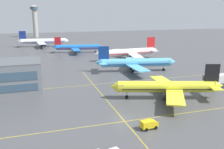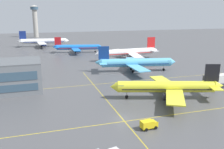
% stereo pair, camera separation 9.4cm
% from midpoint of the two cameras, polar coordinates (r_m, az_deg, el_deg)
% --- Properties ---
extents(ground_plane, '(600.00, 600.00, 0.00)m').
position_cam_midpoint_polar(ground_plane, '(65.51, 2.37, -10.11)').
color(ground_plane, '#4C4C4F').
extents(airliner_front_gate, '(35.65, 30.45, 11.32)m').
position_cam_midpoint_polar(airliner_front_gate, '(80.58, 12.77, -2.82)').
color(airliner_front_gate, yellow).
rests_on(airliner_front_gate, ground).
extents(airliner_second_row, '(38.51, 32.69, 12.04)m').
position_cam_midpoint_polar(airliner_second_row, '(115.77, 5.44, 2.74)').
color(airliner_second_row, '#5BB7E5').
rests_on(airliner_second_row, ground).
extents(airliner_third_row, '(40.46, 34.82, 12.58)m').
position_cam_midpoint_polar(airliner_third_row, '(145.21, 3.74, 5.17)').
color(airliner_third_row, white).
rests_on(airliner_third_row, ground).
extents(airliner_far_left_stand, '(34.21, 29.08, 10.72)m').
position_cam_midpoint_polar(airliner_far_left_stand, '(172.70, -8.03, 6.29)').
color(airliner_far_left_stand, blue).
rests_on(airliner_far_left_stand, ground).
extents(airliner_far_right_stand, '(41.03, 35.15, 12.75)m').
position_cam_midpoint_polar(airliner_far_right_stand, '(208.86, -15.64, 7.45)').
color(airliner_far_right_stand, white).
rests_on(airliner_far_right_stand, ground).
extents(taxiway_markings, '(133.54, 76.38, 0.01)m').
position_cam_midpoint_polar(taxiway_markings, '(79.06, -1.42, -5.74)').
color(taxiway_markings, yellow).
rests_on(taxiway_markings, ground).
extents(service_truck_red_van, '(4.27, 2.49, 2.10)m').
position_cam_midpoint_polar(service_truck_red_van, '(60.24, 8.62, -11.31)').
color(service_truck_red_van, yellow).
rests_on(service_truck_red_van, ground).
extents(jet_bridge, '(18.64, 4.95, 5.58)m').
position_cam_midpoint_polar(jet_bridge, '(96.69, 24.23, -0.79)').
color(jet_bridge, silver).
rests_on(jet_bridge, ground).
extents(control_tower, '(8.82, 8.82, 35.10)m').
position_cam_midpoint_polar(control_tower, '(290.68, -17.43, 12.28)').
color(control_tower, '#ADA89E').
rests_on(control_tower, ground).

